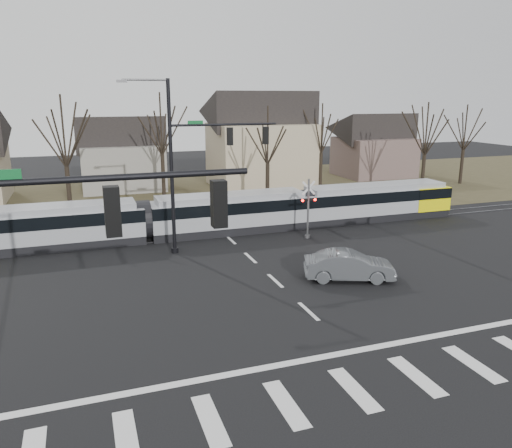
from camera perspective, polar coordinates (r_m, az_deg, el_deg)
name	(u,v)px	position (r m, az deg, el deg)	size (l,w,h in m)	color
ground	(330,331)	(20.87, 8.42, -11.98)	(140.00, 140.00, 0.00)	black
grass_verge	(179,192)	(50.12, -8.78, 3.60)	(140.00, 28.00, 0.01)	#38331E
crosswalk	(386,382)	(17.88, 14.63, -17.11)	(27.00, 2.60, 0.01)	silver
stop_line	(352,351)	(19.48, 10.94, -14.10)	(28.00, 0.35, 0.01)	silver
lane_dashes	(223,232)	(34.90, -3.82, -0.96)	(0.18, 30.00, 0.01)	silver
rail_pair	(224,233)	(34.70, -3.73, -1.01)	(90.00, 1.52, 0.06)	#59595E
tram	(229,211)	(34.66, -3.14, 1.44)	(35.71, 2.65, 2.71)	gray
sedan	(349,266)	(26.21, 10.58, -4.70)	(4.86, 3.15, 1.51)	#4E5155
signal_pole_near_left	(14,277)	(11.11, -25.93, -5.50)	(9.28, 0.44, 10.20)	black
signal_pole_far	(198,158)	(29.89, -6.65, 7.52)	(9.28, 0.44, 10.20)	black
rail_crossing_signal	(308,211)	(33.22, 5.98, 1.54)	(1.08, 0.36, 4.00)	#59595B
tree_row	(213,146)	(44.04, -4.95, 8.82)	(59.20, 7.20, 10.00)	black
house_b	(121,150)	(52.86, -15.16, 8.17)	(8.64, 7.56, 7.65)	gray
house_c	(261,136)	(52.76, 0.58, 10.03)	(10.80, 8.64, 10.10)	tan
house_d	(374,142)	(61.32, 13.37, 9.07)	(8.64, 7.56, 7.65)	brown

